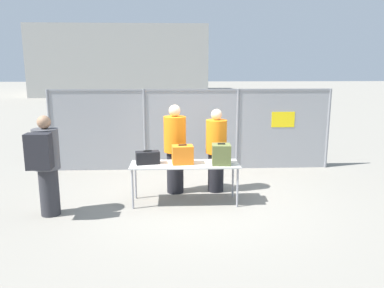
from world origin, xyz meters
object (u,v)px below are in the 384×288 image
object	(u,v)px
inspection_table	(185,167)
utility_trailer	(219,136)
suitcase_black	(148,158)
traveler_hooded	(46,162)
security_worker_far	(216,149)
security_worker_near	(175,148)
suitcase_olive	(221,154)
suitcase_orange	(183,155)

from	to	relation	value
inspection_table	utility_trailer	distance (m)	5.00
suitcase_black	traveler_hooded	xyz separation A→B (m)	(-1.73, -0.59, 0.08)
inspection_table	security_worker_far	world-z (taller)	security_worker_far
security_worker_far	suitcase_black	bearing A→B (deg)	31.48
inspection_table	security_worker_near	xyz separation A→B (m)	(-0.19, 0.64, 0.23)
utility_trailer	security_worker_near	bearing A→B (deg)	-108.88
inspection_table	security_worker_far	bearing A→B (deg)	44.74
security_worker_far	utility_trailer	xyz separation A→B (m)	(0.57, 4.16, -0.50)
suitcase_black	security_worker_near	bearing A→B (deg)	49.15
security_worker_far	utility_trailer	size ratio (longest dim) A/B	0.45
inspection_table	suitcase_black	bearing A→B (deg)	177.19
suitcase_olive	utility_trailer	distance (m)	4.96
suitcase_orange	security_worker_far	xyz separation A→B (m)	(0.72, 0.66, -0.05)
inspection_table	security_worker_near	distance (m)	0.71
suitcase_olive	traveler_hooded	bearing A→B (deg)	-171.15
suitcase_orange	traveler_hooded	xyz separation A→B (m)	(-2.40, -0.56, 0.03)
inspection_table	suitcase_olive	xyz separation A→B (m)	(0.70, -0.06, 0.25)
suitcase_orange	utility_trailer	world-z (taller)	suitcase_orange
suitcase_orange	suitcase_olive	distance (m)	0.74
security_worker_near	security_worker_far	distance (m)	0.87
traveler_hooded	security_worker_near	world-z (taller)	security_worker_near
suitcase_black	utility_trailer	size ratio (longest dim) A/B	0.12
security_worker_near	utility_trailer	xyz separation A→B (m)	(1.43, 4.19, -0.55)
suitcase_black	suitcase_orange	bearing A→B (deg)	-1.89
inspection_table	suitcase_olive	distance (m)	0.74
suitcase_olive	inspection_table	bearing A→B (deg)	174.78
suitcase_orange	traveler_hooded	bearing A→B (deg)	-166.75
suitcase_black	traveler_hooded	size ratio (longest dim) A/B	0.27
inspection_table	security_worker_near	size ratio (longest dim) A/B	1.12
inspection_table	suitcase_olive	bearing A→B (deg)	-5.22
suitcase_olive	security_worker_near	xyz separation A→B (m)	(-0.88, 0.71, -0.02)
suitcase_orange	security_worker_near	size ratio (longest dim) A/B	0.23
suitcase_black	security_worker_near	distance (m)	0.80
security_worker_near	utility_trailer	bearing A→B (deg)	-123.80
utility_trailer	inspection_table	bearing A→B (deg)	-104.46
suitcase_black	security_worker_far	size ratio (longest dim) A/B	0.27
security_worker_far	traveler_hooded	bearing A→B (deg)	28.28
traveler_hooded	suitcase_orange	bearing A→B (deg)	23.77
security_worker_near	utility_trailer	distance (m)	4.47
suitcase_black	suitcase_olive	bearing A→B (deg)	-4.01
security_worker_near	suitcase_black	bearing A→B (deg)	34.23
inspection_table	traveler_hooded	bearing A→B (deg)	-167.26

